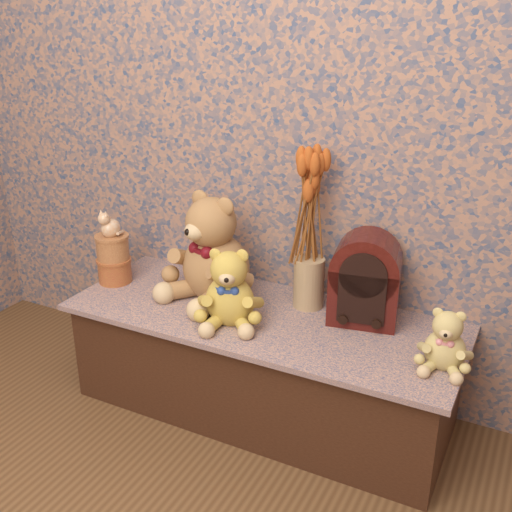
% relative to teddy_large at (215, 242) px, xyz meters
% --- Properties ---
extents(display_shelf, '(1.39, 0.54, 0.39)m').
position_rel_teddy_large_xyz_m(display_shelf, '(0.22, -0.07, -0.41)').
color(display_shelf, navy).
rests_on(display_shelf, ground).
extents(teddy_large, '(0.44, 0.48, 0.42)m').
position_rel_teddy_large_xyz_m(teddy_large, '(0.00, 0.00, 0.00)').
color(teddy_large, '#9C6B3C').
rests_on(teddy_large, display_shelf).
extents(teddy_medium, '(0.31, 0.34, 0.29)m').
position_rel_teddy_large_xyz_m(teddy_medium, '(0.14, -0.15, -0.07)').
color(teddy_medium, '#B18E32').
rests_on(teddy_medium, display_shelf).
extents(teddy_small, '(0.18, 0.20, 0.20)m').
position_rel_teddy_large_xyz_m(teddy_small, '(0.85, -0.12, -0.11)').
color(teddy_small, tan).
rests_on(teddy_small, display_shelf).
extents(cathedral_radio, '(0.26, 0.20, 0.32)m').
position_rel_teddy_large_xyz_m(cathedral_radio, '(0.55, 0.06, -0.05)').
color(cathedral_radio, '#3E0F0B').
rests_on(cathedral_radio, display_shelf).
extents(ceramic_vase, '(0.14, 0.14, 0.18)m').
position_rel_teddy_large_xyz_m(ceramic_vase, '(0.34, 0.07, -0.12)').
color(ceramic_vase, tan).
rests_on(ceramic_vase, display_shelf).
extents(dried_stalks, '(0.23, 0.23, 0.42)m').
position_rel_teddy_large_xyz_m(dried_stalks, '(0.34, 0.07, 0.18)').
color(dried_stalks, '#BA521D').
rests_on(dried_stalks, ceramic_vase).
extents(biscuit_tin_lower, '(0.16, 0.16, 0.09)m').
position_rel_teddy_large_xyz_m(biscuit_tin_lower, '(-0.42, -0.07, -0.17)').
color(biscuit_tin_lower, '#C38439').
rests_on(biscuit_tin_lower, display_shelf).
extents(biscuit_tin_upper, '(0.14, 0.14, 0.10)m').
position_rel_teddy_large_xyz_m(biscuit_tin_upper, '(-0.42, -0.07, -0.07)').
color(biscuit_tin_upper, tan).
rests_on(biscuit_tin_upper, biscuit_tin_lower).
extents(cat_figurine, '(0.10, 0.11, 0.11)m').
position_rel_teddy_large_xyz_m(cat_figurine, '(-0.42, -0.07, 0.03)').
color(cat_figurine, silver).
rests_on(cat_figurine, biscuit_tin_upper).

